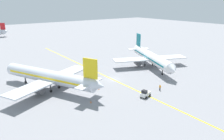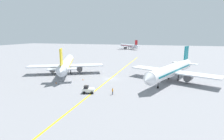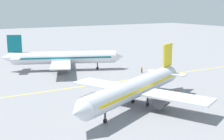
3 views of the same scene
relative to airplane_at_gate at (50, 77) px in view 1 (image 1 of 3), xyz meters
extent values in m
plane|color=gray|center=(18.84, -3.87, -3.71)|extent=(400.00, 400.00, 0.00)
cube|color=yellow|center=(18.84, -3.87, -3.71)|extent=(2.26, 119.99, 0.01)
cylinder|color=silver|center=(-0.18, 0.40, 0.09)|extent=(15.83, 28.75, 3.60)
cone|color=silver|center=(-6.96, 15.11, 0.09)|extent=(4.11, 3.61, 3.42)
cone|color=silver|center=(6.72, -14.59, 0.39)|extent=(4.03, 4.01, 3.06)
cube|color=yellow|center=(-0.18, 0.40, 0.24)|extent=(14.61, 26.04, 0.50)
cube|color=silver|center=(0.23, -0.51, -0.63)|extent=(27.61, 16.44, 0.36)
cylinder|color=#4C4C51|center=(-4.31, -2.60, -1.88)|extent=(3.34, 3.83, 2.20)
cylinder|color=#4C4C51|center=(4.78, 1.58, -1.88)|extent=(3.34, 3.83, 2.20)
cube|color=yellow|center=(5.68, -12.31, 4.39)|extent=(2.00, 3.78, 5.00)
cube|color=silver|center=(5.47, -11.86, 0.49)|extent=(9.18, 5.95, 0.24)
cylinder|color=#4C4C51|center=(-4.20, 9.12, -2.31)|extent=(0.36, 0.36, 2.00)
cylinder|color=black|center=(-4.20, 9.12, -3.31)|extent=(0.59, 0.84, 0.80)
cylinder|color=#4C4C51|center=(-0.80, -2.09, -2.31)|extent=(0.36, 0.36, 2.00)
cylinder|color=black|center=(-0.80, -2.09, -3.31)|extent=(0.59, 0.84, 0.80)
cylinder|color=#4C4C51|center=(2.11, -0.75, -2.31)|extent=(0.36, 0.36, 2.00)
cylinder|color=black|center=(2.11, -0.75, -3.31)|extent=(0.59, 0.84, 0.80)
cylinder|color=white|center=(38.55, -1.70, 0.09)|extent=(15.12, 28.99, 3.60)
cone|color=white|center=(32.17, -16.59, 0.09)|extent=(4.09, 3.55, 3.42)
cone|color=white|center=(45.05, 13.47, 0.39)|extent=(3.99, 3.96, 3.06)
cube|color=#0F727F|center=(38.55, -1.70, 0.24)|extent=(13.98, 26.25, 0.50)
cube|color=white|center=(38.95, -0.78, -0.63)|extent=(27.79, 15.81, 0.36)
cylinder|color=#4C4C51|center=(43.54, -2.75, -1.88)|extent=(3.28, 3.81, 2.20)
cylinder|color=#4C4C51|center=(34.35, 1.19, -1.88)|extent=(3.28, 3.81, 2.20)
cube|color=#0F727F|center=(44.07, 11.17, 4.39)|extent=(1.91, 3.82, 5.00)
cube|color=white|center=(43.87, 10.71, 0.49)|extent=(9.22, 5.75, 0.24)
cylinder|color=#4C4C51|center=(34.77, -10.53, -2.31)|extent=(0.36, 0.36, 2.00)
cylinder|color=black|center=(34.77, -10.53, -3.31)|extent=(0.57, 0.85, 0.80)
cylinder|color=#4C4C51|center=(40.81, -0.49, -2.31)|extent=(0.36, 0.36, 2.00)
cylinder|color=black|center=(40.81, -0.49, -3.31)|extent=(0.57, 0.85, 0.80)
cylinder|color=#4C4C51|center=(37.87, 0.77, -2.31)|extent=(0.36, 0.36, 2.00)
cylinder|color=black|center=(37.87, 0.77, -3.31)|extent=(0.57, 0.85, 0.80)
cone|color=silver|center=(12.44, 109.57, -0.02)|extent=(3.86, 3.86, 2.75)
cube|color=red|center=(10.83, 111.15, 3.58)|extent=(2.80, 2.75, 4.50)
cube|color=silver|center=(10.51, 111.46, 0.07)|extent=(7.21, 7.30, 0.22)
cube|color=white|center=(17.66, -19.57, -2.91)|extent=(3.26, 2.14, 0.90)
cube|color=black|center=(17.13, -19.69, -2.11)|extent=(1.36, 1.49, 0.70)
sphere|color=orange|center=(17.13, -19.69, -1.68)|extent=(0.16, 0.16, 0.16)
cylinder|color=black|center=(16.89, -20.52, -3.36)|extent=(0.74, 0.40, 0.70)
cylinder|color=black|center=(16.54, -19.06, -3.36)|extent=(0.74, 0.40, 0.70)
cylinder|color=black|center=(18.79, -20.08, -3.36)|extent=(0.74, 0.40, 0.70)
cylinder|color=black|center=(18.44, -18.61, -3.36)|extent=(0.74, 0.40, 0.70)
cylinder|color=#23232D|center=(23.96, -19.04, -3.28)|extent=(0.16, 0.16, 0.85)
cylinder|color=#23232D|center=(23.95, -18.85, -3.28)|extent=(0.16, 0.16, 0.85)
cube|color=orange|center=(23.96, -18.94, -2.56)|extent=(0.23, 0.37, 0.60)
cylinder|color=orange|center=(23.96, -19.18, -2.56)|extent=(0.10, 0.10, 0.55)
cylinder|color=orange|center=(23.95, -18.71, -2.56)|extent=(0.10, 0.10, 0.55)
sphere|color=#9E7051|center=(23.96, -18.94, -2.14)|extent=(0.22, 0.22, 0.22)
cone|color=orange|center=(4.48, -14.08, -3.43)|extent=(0.32, 0.32, 0.55)
cone|color=orange|center=(10.76, -8.23, -3.43)|extent=(0.32, 0.32, 0.55)
camera|label=1|loc=(-20.46, -55.80, 19.95)|focal=35.00mm
camera|label=2|loc=(35.33, -59.11, 11.09)|focal=28.00mm
camera|label=3|loc=(-45.77, 32.76, 15.01)|focal=50.00mm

